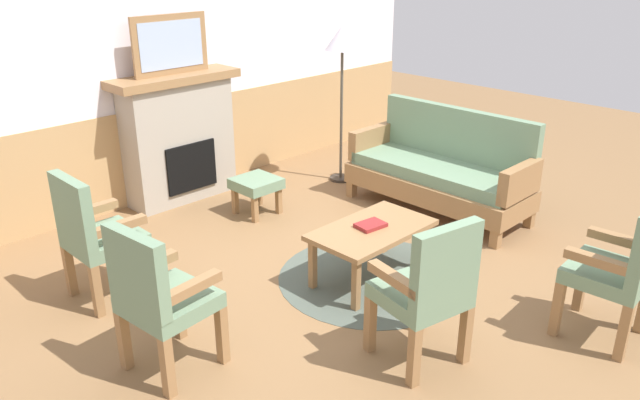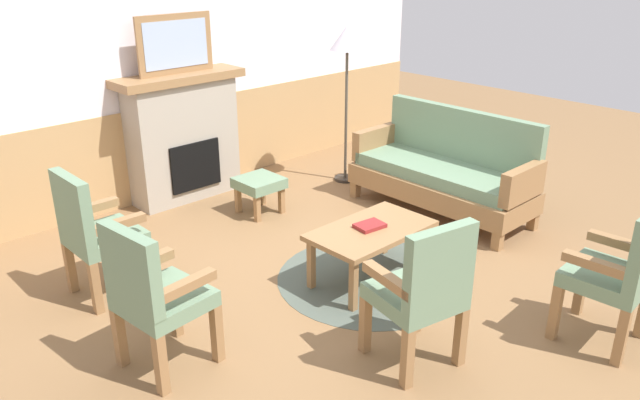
# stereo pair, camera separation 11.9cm
# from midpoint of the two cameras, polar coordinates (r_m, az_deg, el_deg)

# --- Properties ---
(ground_plane) EXTENTS (14.00, 14.00, 0.00)m
(ground_plane) POSITION_cam_midpoint_polar(r_m,az_deg,el_deg) (4.97, 3.50, -7.00)
(ground_plane) COLOR olive
(wall_back) EXTENTS (7.20, 0.14, 2.70)m
(wall_back) POSITION_cam_midpoint_polar(r_m,az_deg,el_deg) (6.48, -13.59, 11.78)
(wall_back) COLOR white
(wall_back) RESTS_ON ground_plane
(fireplace) EXTENTS (1.30, 0.44, 1.28)m
(fireplace) POSITION_cam_midpoint_polar(r_m,az_deg,el_deg) (6.42, -11.91, 5.77)
(fireplace) COLOR #A39989
(fireplace) RESTS_ON ground_plane
(framed_picture) EXTENTS (0.80, 0.04, 0.56)m
(framed_picture) POSITION_cam_midpoint_polar(r_m,az_deg,el_deg) (6.23, -12.59, 13.79)
(framed_picture) COLOR olive
(framed_picture) RESTS_ON fireplace
(couch) EXTENTS (0.70, 1.80, 0.98)m
(couch) POSITION_cam_midpoint_polar(r_m,az_deg,el_deg) (6.13, 11.88, 2.48)
(couch) COLOR olive
(couch) RESTS_ON ground_plane
(coffee_table) EXTENTS (0.96, 0.56, 0.44)m
(coffee_table) POSITION_cam_midpoint_polar(r_m,az_deg,el_deg) (4.77, 5.41, -3.17)
(coffee_table) COLOR olive
(coffee_table) RESTS_ON ground_plane
(round_rug) EXTENTS (1.45, 1.45, 0.01)m
(round_rug) POSITION_cam_midpoint_polar(r_m,az_deg,el_deg) (4.94, 5.25, -7.17)
(round_rug) COLOR #4C564C
(round_rug) RESTS_ON ground_plane
(book_on_table) EXTENTS (0.24, 0.19, 0.03)m
(book_on_table) POSITION_cam_midpoint_polar(r_m,az_deg,el_deg) (4.75, 5.31, -2.36)
(book_on_table) COLOR maroon
(book_on_table) RESTS_ON coffee_table
(footstool) EXTENTS (0.40, 0.40, 0.36)m
(footstool) POSITION_cam_midpoint_polar(r_m,az_deg,el_deg) (6.01, -5.03, 1.35)
(footstool) COLOR olive
(footstool) RESTS_ON ground_plane
(armchair_near_fireplace) EXTENTS (0.53, 0.53, 0.98)m
(armchair_near_fireplace) POSITION_cam_midpoint_polar(r_m,az_deg,el_deg) (3.81, -14.19, -8.17)
(armchair_near_fireplace) COLOR olive
(armchair_near_fireplace) RESTS_ON ground_plane
(armchair_by_window_left) EXTENTS (0.48, 0.48, 0.98)m
(armchair_by_window_left) POSITION_cam_midpoint_polar(r_m,az_deg,el_deg) (4.73, -19.33, -2.56)
(armchair_by_window_left) COLOR olive
(armchair_by_window_left) RESTS_ON ground_plane
(armchair_front_left) EXTENTS (0.51, 0.51, 0.98)m
(armchair_front_left) POSITION_cam_midpoint_polar(r_m,az_deg,el_deg) (4.40, 26.56, -5.71)
(armchair_front_left) COLOR olive
(armchair_front_left) RESTS_ON ground_plane
(armchair_front_center) EXTENTS (0.57, 0.57, 0.98)m
(armchair_front_center) POSITION_cam_midpoint_polar(r_m,az_deg,el_deg) (3.80, 10.34, -7.95)
(armchair_front_center) COLOR olive
(armchair_front_center) RESTS_ON ground_plane
(floor_lamp_by_couch) EXTENTS (0.36, 0.36, 1.68)m
(floor_lamp_by_couch) POSITION_cam_midpoint_polar(r_m,az_deg,el_deg) (6.59, 3.04, 13.77)
(floor_lamp_by_couch) COLOR #332D28
(floor_lamp_by_couch) RESTS_ON ground_plane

